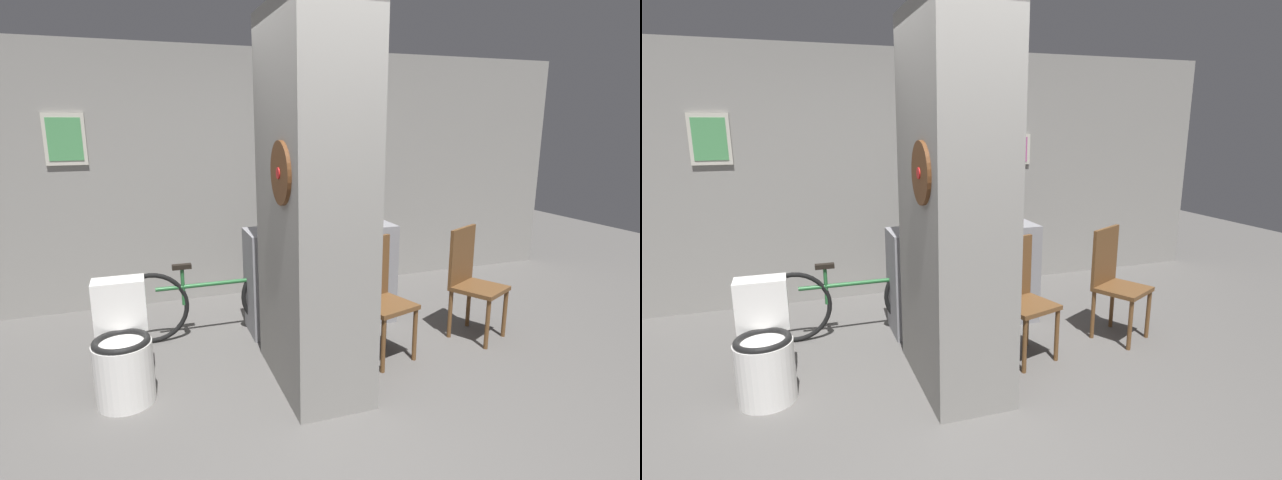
% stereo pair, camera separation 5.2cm
% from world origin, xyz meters
% --- Properties ---
extents(ground_plane, '(14.00, 14.00, 0.00)m').
position_xyz_m(ground_plane, '(0.00, 0.00, 0.00)').
color(ground_plane, '#5B5956').
extents(wall_back, '(8.00, 0.09, 2.60)m').
position_xyz_m(wall_back, '(-0.00, 2.63, 1.30)').
color(wall_back, gray).
rests_on(wall_back, ground_plane).
extents(pillar_center, '(0.57, 1.08, 2.60)m').
position_xyz_m(pillar_center, '(0.12, 0.54, 1.30)').
color(pillar_center, gray).
rests_on(pillar_center, ground_plane).
extents(counter_shelf, '(1.37, 0.44, 0.93)m').
position_xyz_m(counter_shelf, '(0.54, 1.49, 0.47)').
color(counter_shelf, gray).
rests_on(counter_shelf, ground_plane).
extents(toilet, '(0.39, 0.55, 0.79)m').
position_xyz_m(toilet, '(-1.18, 0.74, 0.33)').
color(toilet, white).
rests_on(toilet, ground_plane).
extents(chair_near_pillar, '(0.49, 0.49, 0.97)m').
position_xyz_m(chair_near_pillar, '(0.74, 0.73, 0.53)').
color(chair_near_pillar, brown).
rests_on(chair_near_pillar, ground_plane).
extents(chair_by_doorway, '(0.53, 0.53, 0.97)m').
position_xyz_m(chair_by_doorway, '(1.69, 0.81, 0.53)').
color(chair_by_doorway, brown).
rests_on(chair_by_doorway, ground_plane).
extents(bicycle, '(1.71, 0.42, 0.68)m').
position_xyz_m(bicycle, '(-0.42, 1.58, 0.33)').
color(bicycle, black).
rests_on(bicycle, ground_plane).
extents(bottle_tall, '(0.08, 0.08, 0.32)m').
position_xyz_m(bottle_tall, '(0.63, 1.51, 1.05)').
color(bottle_tall, '#19598C').
rests_on(bottle_tall, counter_shelf).
extents(bottle_short, '(0.06, 0.06, 0.24)m').
position_xyz_m(bottle_short, '(0.74, 1.41, 1.02)').
color(bottle_short, olive).
rests_on(bottle_short, counter_shelf).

